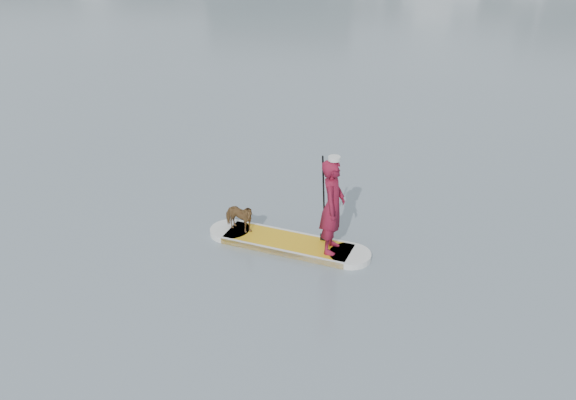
# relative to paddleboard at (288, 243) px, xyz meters

# --- Properties ---
(ground) EXTENTS (140.00, 140.00, 0.00)m
(ground) POSITION_rel_paddleboard_xyz_m (-3.56, -0.24, -0.06)
(ground) COLOR slate
(ground) RESTS_ON ground
(paddleboard) EXTENTS (3.27, 1.17, 0.12)m
(paddleboard) POSITION_rel_paddleboard_xyz_m (0.00, 0.00, 0.00)
(paddleboard) COLOR gold
(paddleboard) RESTS_ON ground
(paddler) EXTENTS (0.46, 0.68, 1.83)m
(paddler) POSITION_rel_paddleboard_xyz_m (0.87, -0.13, 0.98)
(paddler) COLOR maroon
(paddler) RESTS_ON paddleboard
(white_cap) EXTENTS (0.22, 0.22, 0.07)m
(white_cap) POSITION_rel_paddleboard_xyz_m (0.87, -0.13, 1.93)
(white_cap) COLOR silver
(white_cap) RESTS_ON paddler
(dog) EXTENTS (0.78, 0.53, 0.61)m
(dog) POSITION_rel_paddleboard_xyz_m (-1.03, 0.16, 0.36)
(dog) COLOR brown
(dog) RESTS_ON paddleboard
(paddle) EXTENTS (0.10, 0.30, 2.00)m
(paddle) POSITION_rel_paddleboard_xyz_m (0.65, 0.17, 0.74)
(paddle) COLOR black
(paddle) RESTS_ON ground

